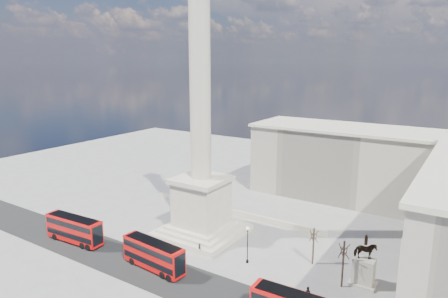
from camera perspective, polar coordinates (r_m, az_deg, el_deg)
ground at (r=71.89m, az=-5.58°, el=-13.31°), size 180.00×180.00×0.00m
asphalt_road at (r=62.28m, az=-7.81°, el=-17.70°), size 120.00×9.00×0.01m
nelsons_column at (r=71.13m, az=-3.29°, el=-2.44°), size 14.00×14.00×49.85m
balustrade_wall at (r=83.67m, az=1.33°, el=-9.03°), size 40.00×0.60×1.10m
building_northeast at (r=95.47m, az=19.45°, el=-2.14°), size 51.00×17.00×16.60m
red_bus_a at (r=75.79m, az=-20.57°, el=-10.66°), size 11.62×3.33×4.66m
red_bus_b at (r=63.61m, az=-9.99°, el=-14.67°), size 11.31×3.47×4.52m
victorian_lamp at (r=64.04m, az=3.38°, el=-13.09°), size 0.52×0.52×6.07m
equestrian_statue at (r=61.88m, az=19.34°, el=-15.75°), size 3.65×2.74×7.69m
bare_tree_near at (r=59.20m, az=16.77°, el=-13.51°), size 1.67×1.67×7.32m
bare_tree_mid at (r=64.65m, az=12.72°, el=-11.83°), size 1.65×1.65×6.24m
pedestrian_walking at (r=57.20m, az=6.82°, el=-19.63°), size 0.72×0.57×1.71m
pedestrian_standing at (r=57.65m, az=11.84°, el=-19.47°), size 0.94×0.75×1.84m
pedestrian_crossing at (r=67.78m, az=-3.50°, el=-14.05°), size 1.15×1.07×1.90m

